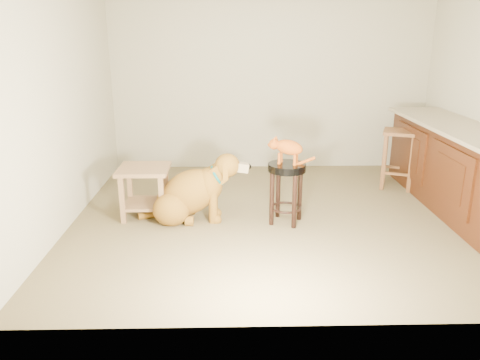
{
  "coord_description": "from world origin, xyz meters",
  "views": [
    {
      "loc": [
        -0.6,
        -4.72,
        1.9
      ],
      "look_at": [
        -0.49,
        -0.11,
        0.45
      ],
      "focal_mm": 35.0,
      "sensor_mm": 36.0,
      "label": 1
    }
  ],
  "objects_px": {
    "tabby_kitten": "(286,148)",
    "side_table": "(145,184)",
    "wood_stool": "(398,158)",
    "golden_retriever": "(191,194)",
    "padded_stool": "(286,181)"
  },
  "relations": [
    {
      "from": "wood_stool",
      "to": "golden_retriever",
      "type": "distance_m",
      "value": 2.75
    },
    {
      "from": "golden_retriever",
      "to": "wood_stool",
      "type": "bearing_deg",
      "value": 21.38
    },
    {
      "from": "side_table",
      "to": "tabby_kitten",
      "type": "bearing_deg",
      "value": -8.0
    },
    {
      "from": "golden_retriever",
      "to": "tabby_kitten",
      "type": "height_order",
      "value": "tabby_kitten"
    },
    {
      "from": "wood_stool",
      "to": "side_table",
      "type": "distance_m",
      "value": 3.18
    },
    {
      "from": "wood_stool",
      "to": "side_table",
      "type": "relative_size",
      "value": 1.36
    },
    {
      "from": "padded_stool",
      "to": "tabby_kitten",
      "type": "xyz_separation_m",
      "value": [
        -0.01,
        0.01,
        0.35
      ]
    },
    {
      "from": "padded_stool",
      "to": "side_table",
      "type": "distance_m",
      "value": 1.51
    },
    {
      "from": "wood_stool",
      "to": "golden_retriever",
      "type": "bearing_deg",
      "value": -157.96
    },
    {
      "from": "golden_retriever",
      "to": "tabby_kitten",
      "type": "xyz_separation_m",
      "value": [
        0.98,
        -0.1,
        0.51
      ]
    },
    {
      "from": "padded_stool",
      "to": "side_table",
      "type": "bearing_deg",
      "value": 171.86
    },
    {
      "from": "tabby_kitten",
      "to": "side_table",
      "type": "bearing_deg",
      "value": -166.54
    },
    {
      "from": "wood_stool",
      "to": "tabby_kitten",
      "type": "height_order",
      "value": "tabby_kitten"
    },
    {
      "from": "wood_stool",
      "to": "tabby_kitten",
      "type": "bearing_deg",
      "value": -144.17
    },
    {
      "from": "tabby_kitten",
      "to": "padded_stool",
      "type": "bearing_deg",
      "value": -5.72
    }
  ]
}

